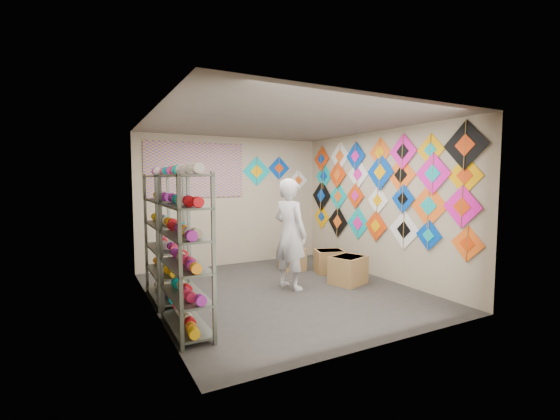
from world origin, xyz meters
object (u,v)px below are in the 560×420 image
shelf_rack_front (185,253)px  carton_b (330,261)px  carton_c (292,258)px  shelf_rack_back (164,238)px  shopkeeper (290,234)px  carton_a (348,270)px

shelf_rack_front → carton_b: 3.57m
carton_b → carton_c: same height
shelf_rack_back → shopkeeper: shelf_rack_back is taller
shelf_rack_back → carton_c: size_ratio=3.77×
carton_b → shelf_rack_back: bearing=-157.7°
shelf_rack_back → carton_b: bearing=3.6°
shelf_rack_back → shopkeeper: 1.99m
shelf_rack_back → carton_b: size_ratio=3.53×
shopkeeper → carton_c: size_ratio=3.63×
carton_b → shopkeeper: bearing=-136.5°
carton_a → carton_b: bearing=58.4°
shelf_rack_front → shopkeeper: 2.17m
shelf_rack_front → shelf_rack_back: bearing=90.0°
shopkeeper → carton_a: 1.26m
shopkeeper → carton_b: shopkeeper is taller
carton_a → carton_c: bearing=84.7°
shopkeeper → carton_b: 1.50m
shelf_rack_front → shelf_rack_back: (0.00, 1.30, 0.00)m
shelf_rack_front → carton_a: 3.16m
shelf_rack_back → shopkeeper: size_ratio=1.04×
carton_c → shopkeeper: bearing=-110.1°
shelf_rack_back → shopkeeper: bearing=-10.4°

